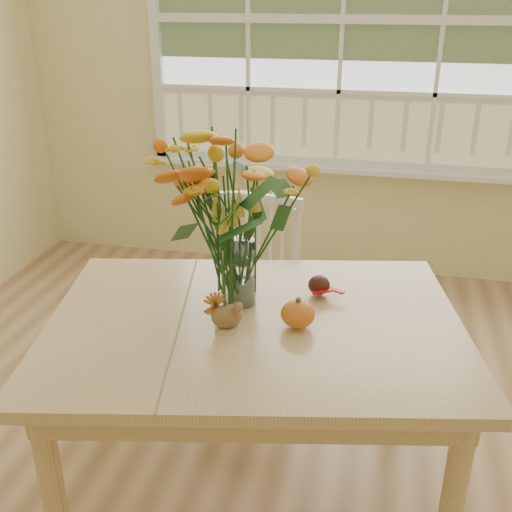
# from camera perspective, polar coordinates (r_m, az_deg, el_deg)

# --- Properties ---
(wall_back) EXTENTS (4.00, 0.02, 2.70)m
(wall_back) POSITION_cam_1_polar(r_m,az_deg,el_deg) (3.71, 8.13, 18.38)
(wall_back) COLOR beige
(wall_back) RESTS_ON floor
(window) EXTENTS (2.42, 0.12, 1.74)m
(window) POSITION_cam_1_polar(r_m,az_deg,el_deg) (3.66, 8.24, 21.15)
(window) COLOR silver
(window) RESTS_ON wall_back
(dining_table) EXTENTS (1.50, 1.20, 0.72)m
(dining_table) POSITION_cam_1_polar(r_m,az_deg,el_deg) (2.00, -0.13, -8.42)
(dining_table) COLOR tan
(dining_table) RESTS_ON floor
(windsor_chair) EXTENTS (0.41, 0.39, 0.86)m
(windsor_chair) POSITION_cam_1_polar(r_m,az_deg,el_deg) (2.71, -0.20, -2.56)
(windsor_chair) COLOR white
(windsor_chair) RESTS_ON floor
(flower_vase) EXTENTS (0.47, 0.47, 0.56)m
(flower_vase) POSITION_cam_1_polar(r_m,az_deg,el_deg) (1.92, -1.48, 4.51)
(flower_vase) COLOR white
(flower_vase) RESTS_ON dining_table
(pumpkin) EXTENTS (0.11, 0.11, 0.09)m
(pumpkin) POSITION_cam_1_polar(r_m,az_deg,el_deg) (1.90, 4.00, -5.64)
(pumpkin) COLOR #C05D16
(pumpkin) RESTS_ON dining_table
(turkey_figurine) EXTENTS (0.12, 0.10, 0.12)m
(turkey_figurine) POSITION_cam_1_polar(r_m,az_deg,el_deg) (1.88, -2.83, -5.77)
(turkey_figurine) COLOR #CCB78C
(turkey_figurine) RESTS_ON dining_table
(dark_gourd) EXTENTS (0.13, 0.08, 0.07)m
(dark_gourd) POSITION_cam_1_polar(r_m,az_deg,el_deg) (2.10, 6.02, -2.85)
(dark_gourd) COLOR #38160F
(dark_gourd) RESTS_ON dining_table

